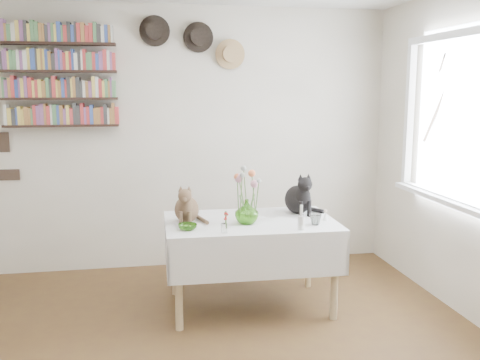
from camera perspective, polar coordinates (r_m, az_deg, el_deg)
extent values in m
cube|color=silver|center=(5.20, -6.05, 4.39)|extent=(4.04, 0.04, 2.54)
cube|color=white|center=(4.39, 22.29, 6.02)|extent=(0.01, 1.40, 1.20)
cube|color=white|center=(4.40, 22.83, 14.23)|extent=(0.06, 1.52, 0.06)
cube|color=white|center=(4.46, 21.77, -2.07)|extent=(0.06, 1.52, 0.06)
cube|color=white|center=(5.02, 17.81, 6.65)|extent=(0.06, 0.06, 1.20)
cube|color=white|center=(4.45, 21.44, -2.09)|extent=(0.12, 1.50, 0.04)
cube|color=white|center=(4.21, 1.10, -4.70)|extent=(1.34, 0.88, 0.06)
cylinder|color=tan|center=(3.92, -6.55, -11.27)|extent=(0.06, 0.06, 0.65)
cylinder|color=tan|center=(4.13, 10.05, -10.25)|extent=(0.06, 0.06, 0.65)
cylinder|color=tan|center=(4.58, -6.96, -8.19)|extent=(0.06, 0.06, 0.65)
cylinder|color=tan|center=(4.76, 7.31, -7.50)|extent=(0.06, 0.06, 0.65)
imported|color=#79C840|center=(4.08, 0.72, -3.39)|extent=(0.22, 0.22, 0.19)
imported|color=#79C840|center=(3.93, -5.61, -5.01)|extent=(0.15, 0.15, 0.04)
imported|color=white|center=(4.09, 8.04, -4.20)|extent=(0.12, 0.12, 0.08)
cylinder|color=white|center=(3.93, 6.53, -4.57)|extent=(0.05, 0.05, 0.10)
cylinder|color=white|center=(3.91, 6.56, -3.25)|extent=(0.02, 0.02, 0.08)
cylinder|color=white|center=(3.82, -1.70, -5.18)|extent=(0.04, 0.04, 0.07)
cone|color=white|center=(4.24, 9.10, -3.84)|extent=(0.05, 0.05, 0.06)
sphere|color=beige|center=(4.23, 9.11, -3.29)|extent=(0.03, 0.03, 0.03)
cylinder|color=#4C7233|center=(4.06, 0.28, -1.92)|extent=(0.01, 0.01, 0.30)
sphere|color=pink|center=(4.03, 0.28, 0.17)|extent=(0.07, 0.07, 0.07)
cylinder|color=#4C7233|center=(4.05, 1.34, -2.25)|extent=(0.01, 0.01, 0.26)
sphere|color=pink|center=(4.02, 1.34, -0.43)|extent=(0.06, 0.06, 0.06)
cylinder|color=#4C7233|center=(4.09, 1.47, -1.54)|extent=(0.01, 0.01, 0.34)
sphere|color=#D76C3B|center=(4.06, 1.48, 0.81)|extent=(0.06, 0.06, 0.06)
cylinder|color=#4C7233|center=(4.08, -0.21, -1.78)|extent=(0.01, 0.01, 0.31)
sphere|color=#D76C3B|center=(4.05, -0.21, 0.36)|extent=(0.05, 0.05, 0.05)
cylinder|color=#4C7233|center=(4.10, 0.59, -1.31)|extent=(0.01, 0.01, 0.37)
sphere|color=#999E93|center=(4.06, 0.60, 1.25)|extent=(0.04, 0.04, 0.04)
cylinder|color=#4C7233|center=(4.01, 0.11, -1.83)|extent=(0.01, 0.01, 0.33)
sphere|color=#999E93|center=(3.98, 0.11, 0.49)|extent=(0.04, 0.04, 0.04)
cylinder|color=#4C7233|center=(4.03, 1.81, -2.08)|extent=(0.01, 0.01, 0.29)
sphere|color=#999E93|center=(4.00, 1.82, -0.05)|extent=(0.04, 0.04, 0.04)
cube|color=black|center=(5.12, -18.42, 5.55)|extent=(1.00, 0.16, 0.02)
cube|color=black|center=(5.11, -18.57, 8.23)|extent=(1.00, 0.16, 0.02)
cube|color=black|center=(5.11, -18.72, 10.92)|extent=(1.00, 0.16, 0.02)
cube|color=black|center=(5.12, -18.87, 13.60)|extent=(1.00, 0.16, 0.02)
cylinder|color=black|center=(5.13, -9.09, 15.43)|extent=(0.28, 0.02, 0.28)
cylinder|color=black|center=(5.09, -9.08, 15.48)|extent=(0.16, 0.08, 0.16)
cylinder|color=black|center=(5.15, -4.47, 14.94)|extent=(0.28, 0.02, 0.28)
cylinder|color=black|center=(5.11, -4.43, 14.98)|extent=(0.16, 0.08, 0.16)
cylinder|color=#A57956|center=(5.18, -1.06, 13.28)|extent=(0.28, 0.02, 0.28)
cylinder|color=#A57956|center=(5.14, -0.99, 13.30)|extent=(0.16, 0.08, 0.16)
cube|color=#38281E|center=(5.30, -24.14, 3.70)|extent=(0.14, 0.02, 0.18)
cube|color=#38281E|center=(5.32, -23.39, 0.51)|extent=(0.18, 0.02, 0.10)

